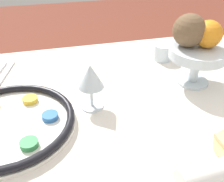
{
  "coord_description": "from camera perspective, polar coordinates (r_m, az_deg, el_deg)",
  "views": [
    {
      "loc": [
        -0.15,
        -0.49,
        1.17
      ],
      "look_at": [
        0.0,
        0.12,
        0.76
      ],
      "focal_mm": 42.0,
      "sensor_mm": 36.0,
      "label": 1
    }
  ],
  "objects": [
    {
      "name": "seder_plate",
      "position": [
        0.72,
        -21.58,
        -6.5
      ],
      "size": [
        0.34,
        0.34,
        0.03
      ],
      "color": "white",
      "rests_on": "dining_table"
    },
    {
      "name": "wine_glass",
      "position": [
        0.7,
        -4.66,
        2.9
      ],
      "size": [
        0.07,
        0.07,
        0.13
      ],
      "color": "silver",
      "rests_on": "dining_table"
    },
    {
      "name": "fruit_stand",
      "position": [
        0.86,
        18.11,
        7.28
      ],
      "size": [
        0.18,
        0.18,
        0.12
      ],
      "color": "silver",
      "rests_on": "dining_table"
    },
    {
      "name": "orange_fruit",
      "position": [
        0.85,
        20.23,
        11.55
      ],
      "size": [
        0.08,
        0.08,
        0.08
      ],
      "color": "orange",
      "rests_on": "fruit_stand"
    },
    {
      "name": "coconut",
      "position": [
        0.83,
        16.47,
        12.53
      ],
      "size": [
        0.1,
        0.1,
        0.1
      ],
      "color": "brown",
      "rests_on": "fruit_stand"
    },
    {
      "name": "napkin_roll",
      "position": [
        0.6,
        22.63,
        -15.76
      ],
      "size": [
        0.19,
        0.06,
        0.05
      ],
      "color": "white",
      "rests_on": "dining_table"
    },
    {
      "name": "cup_near",
      "position": [
        1.02,
        10.99,
        8.27
      ],
      "size": [
        0.07,
        0.07,
        0.06
      ],
      "color": "silver",
      "rests_on": "dining_table"
    },
    {
      "name": "fork_right",
      "position": [
        0.97,
        -22.54,
        3.23
      ],
      "size": [
        0.07,
        0.2,
        0.01
      ],
      "color": "silver",
      "rests_on": "dining_table"
    }
  ]
}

